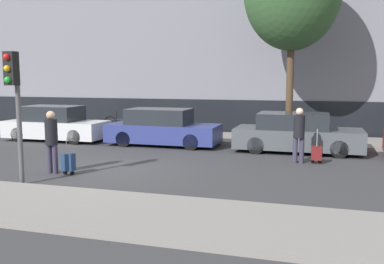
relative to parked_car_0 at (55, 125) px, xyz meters
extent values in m
plane|color=#38383A|center=(4.98, -4.59, -0.68)|extent=(80.00, 80.00, 0.00)
cube|color=gray|center=(4.98, -8.34, -0.62)|extent=(28.00, 2.50, 0.12)
cube|color=gray|center=(4.98, 2.41, -0.62)|extent=(28.00, 3.00, 0.12)
cube|color=slate|center=(4.98, 5.84, 4.52)|extent=(28.00, 2.46, 10.40)
cube|color=black|center=(4.98, 4.59, 0.12)|extent=(27.44, 0.06, 1.60)
cube|color=silver|center=(0.05, 0.00, -0.19)|extent=(4.32, 1.70, 0.70)
cube|color=#23282D|center=(-0.12, 0.00, 0.48)|extent=(2.37, 1.50, 0.63)
cylinder|color=black|center=(1.39, -0.76, -0.38)|extent=(0.60, 0.18, 0.60)
cylinder|color=black|center=(1.39, 0.76, -0.38)|extent=(0.60, 0.18, 0.60)
cylinder|color=black|center=(-1.29, -0.76, -0.38)|extent=(0.60, 0.18, 0.60)
cylinder|color=black|center=(-1.29, 0.76, -0.38)|extent=(0.60, 0.18, 0.60)
cube|color=navy|center=(4.89, 0.05, -0.19)|extent=(4.39, 1.73, 0.70)
cube|color=#23282D|center=(4.71, 0.05, 0.46)|extent=(2.41, 1.52, 0.60)
cylinder|color=black|center=(6.25, -0.73, -0.38)|extent=(0.60, 0.18, 0.60)
cylinder|color=black|center=(6.25, 0.83, -0.38)|extent=(0.60, 0.18, 0.60)
cylinder|color=black|center=(3.53, -0.73, -0.38)|extent=(0.60, 0.18, 0.60)
cylinder|color=black|center=(3.53, 0.83, -0.38)|extent=(0.60, 0.18, 0.60)
cube|color=#4C5156|center=(10.04, 0.03, -0.19)|extent=(4.47, 1.91, 0.70)
cube|color=#23282D|center=(9.86, 0.03, 0.44)|extent=(2.46, 1.68, 0.55)
cylinder|color=black|center=(11.42, -0.83, -0.38)|extent=(0.60, 0.18, 0.60)
cylinder|color=black|center=(11.42, 0.89, -0.38)|extent=(0.60, 0.18, 0.60)
cylinder|color=black|center=(8.65, -0.83, -0.38)|extent=(0.60, 0.18, 0.60)
cylinder|color=black|center=(8.65, 0.89, -0.38)|extent=(0.60, 0.18, 0.60)
cylinder|color=#383347|center=(3.74, -5.53, -0.27)|extent=(0.15, 0.15, 0.81)
cylinder|color=#383347|center=(3.54, -5.51, -0.27)|extent=(0.15, 0.15, 0.81)
cylinder|color=black|center=(3.64, -5.52, 0.49)|extent=(0.34, 0.34, 0.71)
sphere|color=tan|center=(3.64, -5.52, 0.95)|extent=(0.23, 0.23, 0.23)
cube|color=navy|center=(4.19, -5.58, -0.32)|extent=(0.32, 0.24, 0.48)
cylinder|color=black|center=(4.08, -5.58, -0.62)|extent=(0.12, 0.03, 0.12)
cylinder|color=black|center=(4.30, -5.58, -0.62)|extent=(0.12, 0.03, 0.12)
cylinder|color=gray|center=(4.19, -5.65, 0.19)|extent=(0.02, 0.19, 0.53)
cylinder|color=#383347|center=(10.26, -2.06, -0.28)|extent=(0.15, 0.15, 0.80)
cylinder|color=#383347|center=(10.06, -2.08, -0.28)|extent=(0.15, 0.15, 0.80)
cylinder|color=black|center=(10.16, -2.07, 0.47)|extent=(0.34, 0.34, 0.70)
sphere|color=beige|center=(10.16, -2.07, 0.94)|extent=(0.23, 0.23, 0.23)
cube|color=maroon|center=(10.71, -2.02, -0.35)|extent=(0.32, 0.24, 0.43)
cylinder|color=black|center=(10.59, -2.02, -0.62)|extent=(0.12, 0.03, 0.12)
cylinder|color=black|center=(10.82, -2.02, -0.62)|extent=(0.12, 0.03, 0.12)
cylinder|color=gray|center=(10.71, -2.09, 0.14)|extent=(0.02, 0.19, 0.53)
cylinder|color=#515154|center=(3.67, -6.84, 0.96)|extent=(0.12, 0.12, 3.27)
cube|color=black|center=(3.67, -7.02, 2.19)|extent=(0.28, 0.24, 0.80)
sphere|color=red|center=(3.67, -7.17, 2.46)|extent=(0.15, 0.15, 0.15)
sphere|color=gold|center=(3.67, -7.17, 2.19)|extent=(0.15, 0.15, 0.15)
sphere|color=green|center=(3.67, -7.17, 1.93)|extent=(0.15, 0.15, 0.15)
torus|color=black|center=(2.20, 2.79, -0.20)|extent=(0.72, 0.06, 0.72)
torus|color=black|center=(1.15, 2.79, -0.20)|extent=(0.72, 0.06, 0.72)
cylinder|color=black|center=(1.68, 2.79, 0.00)|extent=(1.00, 0.05, 0.05)
cylinder|color=black|center=(1.49, 2.79, 0.20)|extent=(0.04, 0.04, 0.40)
cylinder|color=#4C3826|center=(9.60, 1.64, 1.51)|extent=(0.28, 0.28, 4.15)
camera|label=1|loc=(10.72, -15.64, 1.97)|focal=40.00mm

